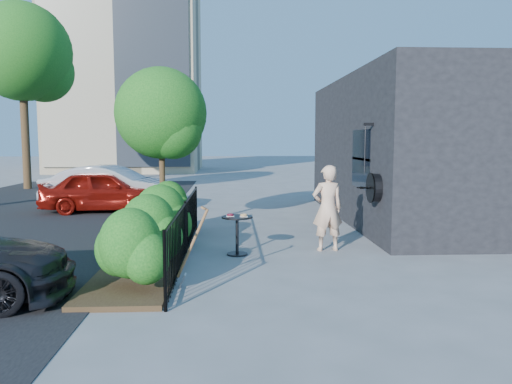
{
  "coord_description": "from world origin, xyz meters",
  "views": [
    {
      "loc": [
        -0.64,
        -9.44,
        2.26
      ],
      "look_at": [
        -0.12,
        0.66,
        1.2
      ],
      "focal_mm": 35.0,
      "sensor_mm": 36.0,
      "label": 1
    }
  ],
  "objects": [
    {
      "name": "shovel",
      "position": [
        -1.25,
        -1.89,
        0.56
      ],
      "size": [
        0.51,
        0.17,
        1.28
      ],
      "color": "brown",
      "rests_on": "ground"
    },
    {
      "name": "patio_tree",
      "position": [
        -2.24,
        2.76,
        2.76
      ],
      "size": [
        2.2,
        2.2,
        3.94
      ],
      "color": "#3F2B19",
      "rests_on": "ground"
    },
    {
      "name": "shrubs",
      "position": [
        -2.1,
        0.1,
        0.7
      ],
      "size": [
        1.1,
        5.6,
        1.24
      ],
      "color": "#125016",
      "rests_on": "ground"
    },
    {
      "name": "shop_building",
      "position": [
        5.5,
        4.5,
        2.0
      ],
      "size": [
        6.22,
        9.0,
        4.0
      ],
      "color": "black",
      "rests_on": "ground"
    },
    {
      "name": "planting_bed",
      "position": [
        -2.2,
        0.0,
        0.04
      ],
      "size": [
        1.3,
        6.0,
        0.08
      ],
      "primitive_type": "cube",
      "color": "#382616",
      "rests_on": "ground"
    },
    {
      "name": "fence",
      "position": [
        -1.5,
        0.0,
        0.56
      ],
      "size": [
        0.05,
        6.05,
        1.1
      ],
      "color": "black",
      "rests_on": "ground"
    },
    {
      "name": "car_silver",
      "position": [
        -4.52,
        6.97,
        0.71
      ],
      "size": [
        4.46,
        1.98,
        1.42
      ],
      "primitive_type": "imported",
      "rotation": [
        0.0,
        0.0,
        1.46
      ],
      "color": "#ABABAF",
      "rests_on": "ground"
    },
    {
      "name": "ground",
      "position": [
        0.0,
        0.0,
        0.0
      ],
      "size": [
        120.0,
        120.0,
        0.0
      ],
      "primitive_type": "plane",
      "color": "gray",
      "rests_on": "ground"
    },
    {
      "name": "car_red",
      "position": [
        -4.58,
        6.38,
        0.66
      ],
      "size": [
        4.01,
        1.91,
        1.32
      ],
      "primitive_type": "imported",
      "rotation": [
        0.0,
        0.0,
        1.66
      ],
      "color": "maroon",
      "rests_on": "ground"
    },
    {
      "name": "street_tree_far",
      "position": [
        -9.94,
        13.96,
        5.92
      ],
      "size": [
        4.4,
        4.4,
        8.28
      ],
      "color": "#3F2B19",
      "rests_on": "ground"
    },
    {
      "name": "woman",
      "position": [
        1.34,
        0.52,
        0.88
      ],
      "size": [
        0.69,
        0.5,
        1.75
      ],
      "primitive_type": "imported",
      "rotation": [
        0.0,
        0.0,
        3.27
      ],
      "color": "beige",
      "rests_on": "ground"
    },
    {
      "name": "cafe_table",
      "position": [
        -0.51,
        0.22,
        0.53
      ],
      "size": [
        0.61,
        0.61,
        0.82
      ],
      "rotation": [
        0.0,
        0.0,
        -0.03
      ],
      "color": "black",
      "rests_on": "ground"
    }
  ]
}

